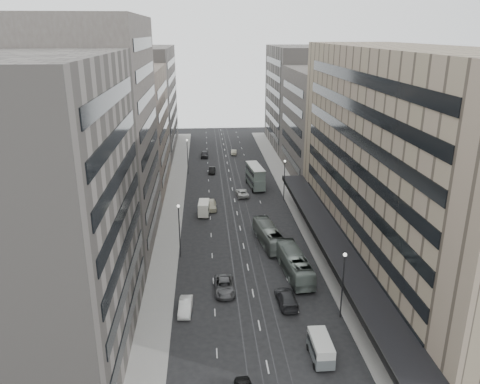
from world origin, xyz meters
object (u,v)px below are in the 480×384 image
object	(u,v)px
bus_far	(268,235)
double_decker	(255,176)
sedan_2	(224,286)
panel_van	(204,208)
sedan_1	(185,306)
vw_microbus	(321,348)
bus_near	(294,264)

from	to	relation	value
bus_far	double_decker	bearing A→B (deg)	-99.97
sedan_2	double_decker	bearing A→B (deg)	77.16
panel_van	double_decker	bearing A→B (deg)	57.99
panel_van	sedan_1	world-z (taller)	panel_van
vw_microbus	sedan_1	size ratio (longest dim) A/B	1.04
vw_microbus	bus_near	bearing A→B (deg)	87.96
vw_microbus	sedan_2	xyz separation A→B (m)	(-9.17, 13.89, -0.60)
bus_near	double_decker	world-z (taller)	double_decker
panel_van	vw_microbus	bearing A→B (deg)	-70.13
vw_microbus	bus_far	bearing A→B (deg)	93.27
sedan_1	sedan_2	xyz separation A→B (m)	(4.87, 4.22, 0.05)
bus_far	vw_microbus	bearing A→B (deg)	85.33
sedan_1	sedan_2	size ratio (longest dim) A/B	0.79
bus_near	double_decker	distance (m)	38.21
bus_far	panel_van	distance (m)	16.36
bus_far	sedan_2	xyz separation A→B (m)	(-7.59, -13.78, -0.74)
bus_near	vw_microbus	size ratio (longest dim) A/B	2.55
bus_near	panel_van	world-z (taller)	bus_near
vw_microbus	sedan_1	bearing A→B (deg)	145.43
double_decker	sedan_2	distance (m)	42.91
bus_far	sedan_1	bearing A→B (deg)	47.35
bus_far	bus_near	bearing A→B (deg)	94.61
bus_near	vw_microbus	distance (m)	17.74
panel_van	sedan_2	size ratio (longest dim) A/B	0.78
panel_van	sedan_2	xyz separation A→B (m)	(2.50, -26.65, -0.69)
vw_microbus	sedan_1	world-z (taller)	vw_microbus
bus_far	vw_microbus	xyz separation A→B (m)	(1.58, -27.67, -0.14)
vw_microbus	double_decker	bearing A→B (deg)	90.60
double_decker	sedan_1	world-z (taller)	double_decker
bus_far	panel_van	world-z (taller)	bus_far
bus_far	panel_van	size ratio (longest dim) A/B	2.52
bus_near	vw_microbus	world-z (taller)	bus_near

